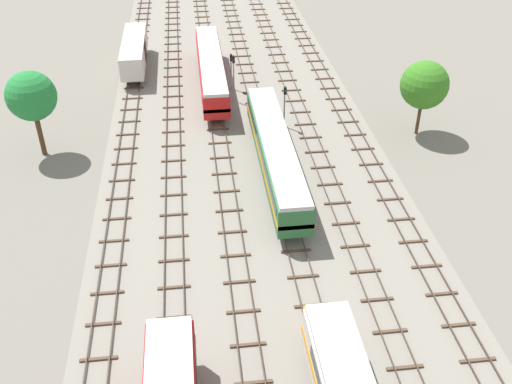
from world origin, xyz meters
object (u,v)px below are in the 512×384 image
(passenger_coach_centre_left_midfar, at_px, (211,68))
(signal_post_mid, at_px, (231,66))
(passenger_coach_centre_mid, at_px, (276,151))
(signal_post_near, at_px, (234,73))
(signal_post_nearest, at_px, (285,101))
(freight_boxcar_far_left_far, at_px, (134,51))

(passenger_coach_centre_left_midfar, distance_m, signal_post_mid, 2.52)
(passenger_coach_centre_mid, distance_m, signal_post_near, 16.78)
(passenger_coach_centre_left_midfar, relative_size, signal_post_mid, 4.83)
(signal_post_nearest, relative_size, signal_post_near, 0.84)
(signal_post_near, xyz_separation_m, signal_post_mid, (0.00, 3.57, -0.68))
(freight_boxcar_far_left_far, relative_size, signal_post_mid, 3.07)
(passenger_coach_centre_mid, relative_size, signal_post_near, 3.84)
(freight_boxcar_far_left_far, height_order, signal_post_mid, signal_post_mid)
(passenger_coach_centre_mid, xyz_separation_m, signal_post_near, (-2.40, 16.58, 1.01))
(passenger_coach_centre_left_midfar, height_order, signal_post_mid, signal_post_mid)
(passenger_coach_centre_left_midfar, distance_m, signal_post_near, 5.00)
(passenger_coach_centre_mid, distance_m, passenger_coach_centre_left_midfar, 21.39)
(signal_post_nearest, height_order, signal_post_near, signal_post_near)
(signal_post_near, height_order, signal_post_mid, signal_post_near)
(passenger_coach_centre_left_midfar, xyz_separation_m, signal_post_near, (2.40, -4.27, 1.01))
(passenger_coach_centre_mid, height_order, signal_post_nearest, signal_post_nearest)
(passenger_coach_centre_mid, bearing_deg, signal_post_nearest, 75.92)
(freight_boxcar_far_left_far, xyz_separation_m, signal_post_nearest, (16.82, -18.57, 0.63))
(passenger_coach_centre_left_midfar, xyz_separation_m, signal_post_mid, (2.40, -0.70, 0.32))
(signal_post_near, relative_size, signal_post_mid, 1.26)
(signal_post_nearest, xyz_separation_m, signal_post_mid, (-4.81, 10.56, -0.14))
(signal_post_nearest, bearing_deg, passenger_coach_centre_left_midfar, 122.65)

